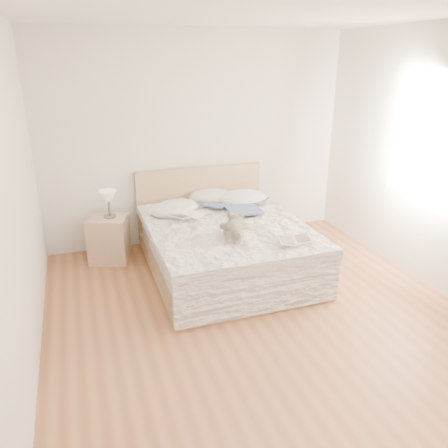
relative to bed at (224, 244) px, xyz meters
The scene contains 15 objects.
floor 1.23m from the bed, 90.00° to the right, with size 4.00×4.50×0.00m, color brown.
ceiling 2.67m from the bed, 90.00° to the right, with size 4.00×4.50×0.00m, color white.
wall_back 1.49m from the bed, 90.00° to the left, with size 4.00×0.02×2.70m, color silver.
wall_left 2.55m from the bed, 149.21° to the right, with size 0.02×4.50×2.70m, color silver.
window 2.46m from the bed, 24.16° to the right, with size 0.02×1.30×1.10m, color white.
bed is the anchor object (origin of this frame).
nightstand 1.42m from the bed, 151.93° to the left, with size 0.45×0.40×0.56m, color tan.
table_lamp 1.47m from the bed, 151.00° to the left, with size 0.26×0.26×0.33m.
pillow_left 0.76m from the bed, 132.38° to the left, with size 0.63×0.44×0.19m, color silver.
pillow_middle 0.90m from the bed, 81.86° to the left, with size 0.61×0.43×0.18m, color white.
pillow_right 0.85m from the bed, 53.02° to the left, with size 0.66×0.47×0.20m, color white.
blouse 0.56m from the bed, 42.93° to the left, with size 0.62×0.66×0.02m, color #37486F, non-canonical shape.
photo_book 0.54m from the bed, 150.99° to the left, with size 0.34×0.24×0.03m, color white.
childrens_book 1.01m from the bed, 60.58° to the right, with size 0.35×0.24×0.02m, color #F3EAC7.
teddy_bear 0.63m from the bed, 98.50° to the right, with size 0.26×0.36×0.19m, color #68604F, non-canonical shape.
Camera 1 is at (-1.52, -3.23, 2.35)m, focal length 35.00 mm.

